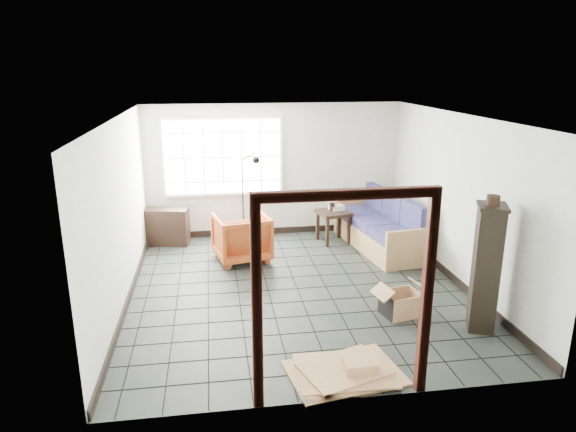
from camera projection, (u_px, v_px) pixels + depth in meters
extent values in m
plane|color=black|center=(297.00, 289.00, 7.85)|extent=(5.50, 5.50, 0.00)
cube|color=#AEB4AC|center=(274.00, 170.00, 10.10)|extent=(5.00, 0.02, 2.60)
cube|color=#AEB4AC|center=(346.00, 282.00, 4.88)|extent=(5.00, 0.02, 2.60)
cube|color=#AEB4AC|center=(121.00, 214.00, 7.13)|extent=(0.02, 5.50, 2.60)
cube|color=#AEB4AC|center=(459.00, 200.00, 7.85)|extent=(0.02, 5.50, 2.60)
cube|color=white|center=(298.00, 117.00, 7.12)|extent=(5.00, 5.50, 0.02)
cube|color=black|center=(275.00, 230.00, 10.43)|extent=(4.95, 0.03, 0.12)
cube|color=black|center=(130.00, 295.00, 7.48)|extent=(0.03, 5.45, 0.12)
cube|color=black|center=(450.00, 275.00, 8.19)|extent=(0.03, 5.45, 0.12)
cube|color=silver|center=(223.00, 157.00, 9.83)|extent=(2.32, 0.06, 1.52)
cube|color=white|center=(223.00, 157.00, 9.79)|extent=(2.20, 0.02, 1.40)
cube|color=#36130C|center=(257.00, 310.00, 4.87)|extent=(0.10, 0.08, 2.10)
cube|color=#36130C|center=(427.00, 298.00, 5.12)|extent=(0.10, 0.08, 2.10)
cube|color=#36130C|center=(347.00, 194.00, 4.69)|extent=(1.80, 0.08, 0.10)
cube|color=#8C5E3F|center=(378.00, 238.00, 9.58)|extent=(1.17, 2.26, 0.39)
cube|color=#8C5E3F|center=(409.00, 250.00, 8.52)|extent=(0.86, 0.19, 0.69)
cube|color=#8C5E3F|center=(354.00, 214.00, 10.56)|extent=(0.86, 0.19, 0.69)
cube|color=#8C5E3F|center=(398.00, 215.00, 9.58)|extent=(0.40, 2.15, 0.75)
cube|color=#191C40|center=(397.00, 235.00, 8.84)|extent=(0.87, 0.80, 0.17)
cube|color=#191C40|center=(414.00, 219.00, 8.86)|extent=(0.25, 0.70, 0.56)
cube|color=#191C40|center=(378.00, 223.00, 9.49)|extent=(0.87, 0.80, 0.17)
cube|color=#191C40|center=(394.00, 209.00, 9.51)|extent=(0.25, 0.70, 0.56)
cube|color=#191C40|center=(362.00, 213.00, 10.15)|extent=(0.87, 0.80, 0.17)
cube|color=#191C40|center=(377.00, 199.00, 10.16)|extent=(0.25, 0.70, 0.56)
imported|color=maroon|center=(242.00, 235.00, 8.91)|extent=(1.04, 1.00, 0.91)
cube|color=black|center=(333.00, 213.00, 9.78)|extent=(0.67, 0.67, 0.07)
cube|color=black|center=(327.00, 233.00, 9.59)|extent=(0.07, 0.07, 0.56)
cube|color=black|center=(349.00, 230.00, 9.74)|extent=(0.07, 0.07, 0.56)
cube|color=black|center=(318.00, 226.00, 10.00)|extent=(0.07, 0.07, 0.56)
cube|color=black|center=(338.00, 223.00, 10.15)|extent=(0.07, 0.07, 0.56)
cylinder|color=black|center=(332.00, 207.00, 9.75)|extent=(0.11, 0.11, 0.14)
cylinder|color=black|center=(332.00, 201.00, 9.72)|extent=(0.03, 0.03, 0.10)
cone|color=#F7F2CA|center=(332.00, 195.00, 9.68)|extent=(0.29, 0.29, 0.21)
cube|color=silver|center=(337.00, 208.00, 9.84)|extent=(0.29, 0.25, 0.09)
cylinder|color=black|center=(331.00, 208.00, 9.79)|extent=(0.03, 0.06, 0.06)
cylinder|color=black|center=(244.00, 239.00, 10.03)|extent=(0.31, 0.31, 0.03)
cylinder|color=black|center=(243.00, 200.00, 9.81)|extent=(0.03, 0.03, 1.60)
cylinder|color=black|center=(249.00, 156.00, 9.56)|extent=(0.27, 0.07, 0.14)
sphere|color=black|center=(256.00, 160.00, 9.57)|extent=(0.17, 0.17, 0.14)
cube|color=black|center=(165.00, 227.00, 9.72)|extent=(0.94, 0.50, 0.70)
cube|color=black|center=(165.00, 226.00, 9.72)|extent=(0.88, 0.44, 0.03)
cube|color=black|center=(486.00, 269.00, 6.47)|extent=(0.44, 0.49, 1.64)
cube|color=black|center=(493.00, 206.00, 6.24)|extent=(0.49, 0.55, 0.04)
cylinder|color=black|center=(493.00, 200.00, 6.20)|extent=(0.17, 0.17, 0.12)
cube|color=brown|center=(400.00, 313.00, 7.05)|extent=(0.54, 0.47, 0.02)
cube|color=black|center=(386.00, 306.00, 6.92)|extent=(0.09, 0.38, 0.32)
cube|color=brown|center=(416.00, 301.00, 7.08)|extent=(0.09, 0.38, 0.32)
cube|color=brown|center=(409.00, 309.00, 6.83)|extent=(0.47, 0.11, 0.32)
cube|color=brown|center=(394.00, 298.00, 7.17)|extent=(0.47, 0.11, 0.32)
cube|color=brown|center=(382.00, 292.00, 6.84)|extent=(0.25, 0.41, 0.13)
cube|color=brown|center=(421.00, 286.00, 7.04)|extent=(0.25, 0.41, 0.13)
cube|color=brown|center=(344.00, 373.00, 5.68)|extent=(1.34, 1.05, 0.03)
cube|color=brown|center=(344.00, 371.00, 5.67)|extent=(1.09, 0.82, 0.03)
cube|color=brown|center=(344.00, 369.00, 5.66)|extent=(1.08, 0.92, 0.03)
cube|color=brown|center=(359.00, 364.00, 5.64)|extent=(0.36, 0.29, 0.10)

